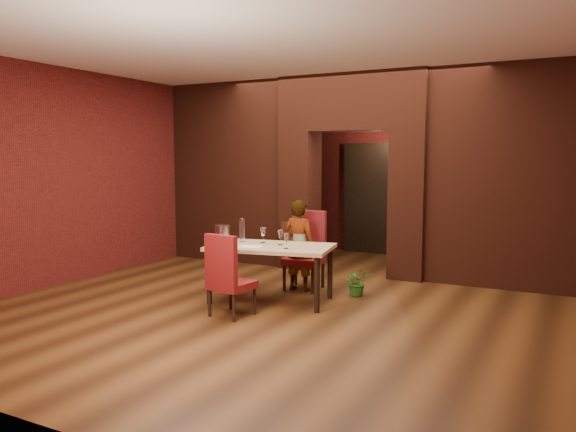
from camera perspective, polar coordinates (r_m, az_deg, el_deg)
name	(u,v)px	position (r m, az deg, el deg)	size (l,w,h in m)	color
floor	(297,299)	(7.56, 0.90, -8.43)	(8.00, 8.00, 0.00)	#4A2A12
ceiling	(297,53)	(7.44, 0.94, 16.19)	(7.00, 8.00, 0.04)	silver
wall_back	(390,172)	(11.04, 10.34, 4.43)	(7.00, 0.04, 3.20)	maroon
wall_front	(31,199)	(4.17, -24.68, 1.55)	(7.00, 0.04, 3.20)	maroon
wall_left	(101,175)	(9.44, -18.47, 3.97)	(0.04, 8.00, 3.20)	maroon
pillar_left	(300,200)	(9.56, 1.23, 1.60)	(0.55, 0.55, 2.30)	maroon
pillar_right	(410,205)	(8.88, 12.27, 1.13)	(0.55, 0.55, 2.30)	maroon
lintel	(354,103)	(9.19, 6.67, 11.37)	(2.45, 0.55, 0.90)	maroon
wing_wall_left	(230,173)	(10.25, -5.87, 4.38)	(2.27, 0.35, 3.20)	maroon
wing_wall_right	(508,177)	(8.59, 21.47, 3.69)	(2.27, 0.35, 3.20)	maroon
vent_panel	(292,237)	(9.37, 0.42, -2.19)	(0.40, 0.03, 0.50)	#A4532F
rear_door	(369,200)	(11.14, 8.23, 1.65)	(0.90, 0.08, 2.10)	black
rear_door_frame	(368,200)	(11.10, 8.16, 1.63)	(1.02, 0.04, 2.22)	black
dining_table	(271,273)	(7.38, -1.76, -5.84)	(1.58, 0.89, 0.74)	tan
chair_far	(304,251)	(7.99, 1.63, -3.56)	(0.51, 0.51, 1.12)	maroon
chair_near	(232,275)	(6.72, -5.72, -5.94)	(0.45, 0.45, 0.99)	maroon
person_seated	(299,245)	(7.92, 1.14, -3.00)	(0.47, 0.31, 1.29)	white
wine_glass_a	(263,235)	(7.51, -2.56, -1.98)	(0.08, 0.08, 0.20)	white
wine_glass_b	(280,237)	(7.33, -0.78, -2.20)	(0.08, 0.08, 0.19)	white
wine_glass_c	(286,241)	(7.04, -0.18, -2.56)	(0.08, 0.08, 0.19)	white
tasting_sheet	(250,247)	(7.22, -3.84, -3.11)	(0.27, 0.20, 0.00)	silver
wine_bucket	(222,234)	(7.53, -6.69, -1.84)	(0.20, 0.20, 0.24)	#B0B0B7
water_bottle	(242,230)	(7.64, -4.69, -1.39)	(0.08, 0.08, 0.33)	silver
potted_plant	(357,282)	(7.75, 7.07, -6.65)	(0.35, 0.30, 0.39)	#296E22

